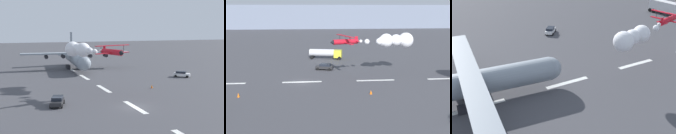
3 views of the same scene
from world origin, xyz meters
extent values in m
plane|color=#424247|center=(0.00, 0.00, 0.00)|extent=(440.00, 440.00, 0.00)
cube|color=white|center=(0.00, 0.00, 0.01)|extent=(8.00, 0.90, 0.01)
cube|color=white|center=(15.30, 0.00, 0.01)|extent=(8.00, 0.90, 0.01)
cube|color=white|center=(30.61, 0.00, 0.01)|extent=(8.00, 0.90, 0.01)
cube|color=slate|center=(0.00, 157.76, 8.54)|extent=(396.00, 16.00, 17.07)
cylinder|color=red|center=(8.99, 0.55, 8.12)|extent=(5.42, 2.56, 1.05)
cube|color=red|center=(8.80, 0.49, 7.97)|extent=(2.75, 7.31, 0.12)
cube|color=red|center=(8.80, 0.49, 9.33)|extent=(2.75, 7.31, 0.12)
cylinder|color=black|center=(9.56, -2.00, 8.65)|extent=(0.08, 0.08, 1.35)
cylinder|color=black|center=(8.04, 2.99, 8.65)|extent=(0.08, 0.08, 1.35)
cube|color=red|center=(11.29, 1.25, 8.57)|extent=(0.70, 0.30, 1.10)
cube|color=red|center=(11.29, 1.25, 8.17)|extent=(1.16, 2.09, 0.08)
cone|color=black|center=(6.10, -0.33, 8.12)|extent=(0.93, 1.06, 0.89)
sphere|color=white|center=(12.31, 1.58, 8.07)|extent=(0.70, 0.70, 0.70)
sphere|color=white|center=(13.78, 2.40, 7.87)|extent=(1.11, 1.11, 1.11)
sphere|color=white|center=(16.49, 2.65, 7.84)|extent=(1.43, 1.43, 1.43)
sphere|color=white|center=(17.43, 3.26, 7.87)|extent=(2.19, 2.19, 2.19)
sphere|color=white|center=(18.23, 3.55, 7.95)|extent=(3.00, 3.00, 3.00)
sphere|color=white|center=(20.54, 4.01, 7.96)|extent=(2.53, 2.53, 2.53)
sphere|color=white|center=(22.97, 4.69, 7.86)|extent=(3.35, 3.35, 3.35)
cube|color=yellow|center=(9.75, 26.02, 1.60)|extent=(2.68, 2.83, 2.20)
cylinder|color=silver|center=(5.09, 27.08, 1.85)|extent=(7.64, 3.68, 2.10)
cylinder|color=black|center=(10.60, 27.05, 0.50)|extent=(1.05, 0.53, 1.00)
cylinder|color=black|center=(2.55, 28.89, 0.50)|extent=(1.05, 0.53, 1.00)
cylinder|color=black|center=(10.07, 24.71, 0.50)|extent=(1.05, 0.53, 1.00)
cylinder|color=black|center=(2.02, 26.55, 0.50)|extent=(1.05, 0.53, 1.00)
cube|color=#262628|center=(5.11, 11.43, 0.65)|extent=(4.54, 2.99, 0.65)
cube|color=#1E232D|center=(5.31, 11.37, 1.25)|extent=(2.90, 2.34, 0.55)
cylinder|color=black|center=(3.44, 11.02, 0.32)|extent=(0.68, 0.40, 0.64)
cylinder|color=black|center=(6.24, 10.13, 0.32)|extent=(0.68, 0.40, 0.64)
cylinder|color=black|center=(3.99, 12.74, 0.32)|extent=(0.68, 0.40, 0.64)
cylinder|color=black|center=(6.79, 11.84, 0.32)|extent=(0.68, 0.40, 0.64)
cone|color=orange|center=(-10.44, -9.28, 0.38)|extent=(0.44, 0.44, 0.75)
cone|color=orange|center=(12.33, -9.60, 0.38)|extent=(0.44, 0.44, 0.75)
camera|label=1|loc=(-41.47, 19.41, 12.49)|focal=47.33mm
camera|label=2|loc=(2.15, -57.25, 14.86)|focal=45.97mm
camera|label=3|loc=(52.73, 39.45, 25.86)|focal=48.18mm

